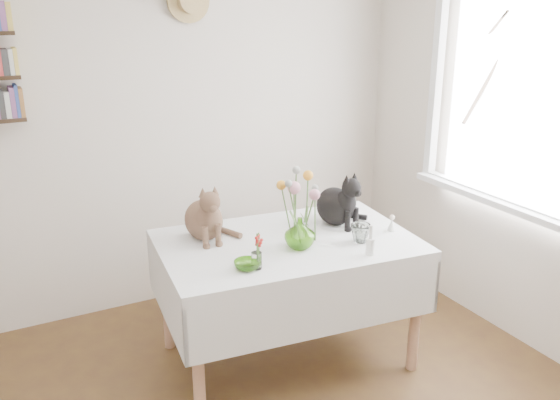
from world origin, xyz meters
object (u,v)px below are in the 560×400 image
tabby_cat (203,210)px  flower_vase (300,233)px  dining_table (287,271)px  black_cat (335,196)px

tabby_cat → flower_vase: tabby_cat is taller
dining_table → flower_vase: (0.01, -0.13, 0.28)m
dining_table → black_cat: 0.53m
tabby_cat → flower_vase: 0.56m
tabby_cat → black_cat: tabby_cat is taller
dining_table → black_cat: bearing=15.3°
tabby_cat → flower_vase: bearing=-39.9°
black_cat → flower_vase: size_ratio=1.96×
dining_table → tabby_cat: size_ratio=4.39×
tabby_cat → black_cat: bearing=-8.0°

